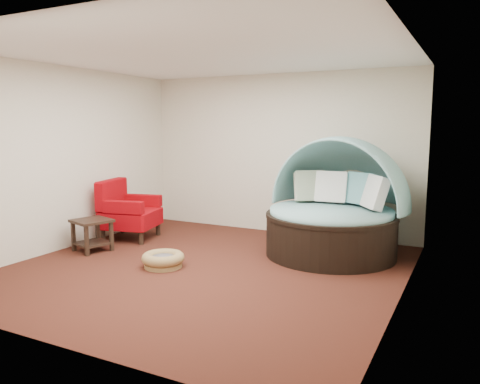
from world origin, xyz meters
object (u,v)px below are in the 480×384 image
at_px(pet_basket, 163,259).
at_px(side_table, 92,231).
at_px(red_armchair, 127,212).
at_px(canopy_daybed, 335,200).

distance_m(pet_basket, side_table, 1.48).
relative_size(red_armchair, side_table, 1.61).
bearing_deg(side_table, red_armchair, 94.07).
bearing_deg(canopy_daybed, red_armchair, -158.55).
bearing_deg(side_table, pet_basket, -7.38).
bearing_deg(red_armchair, side_table, -99.47).
height_order(canopy_daybed, pet_basket, canopy_daybed).
height_order(canopy_daybed, red_armchair, canopy_daybed).
bearing_deg(canopy_daybed, pet_basket, -126.86).
distance_m(red_armchair, side_table, 0.89).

